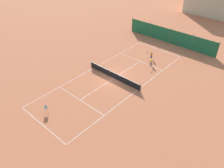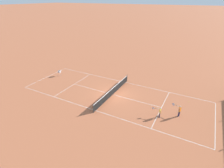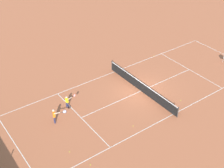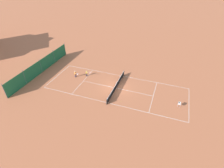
{
  "view_description": "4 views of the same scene",
  "coord_description": "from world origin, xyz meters",
  "px_view_note": "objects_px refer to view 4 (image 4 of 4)",
  "views": [
    {
      "loc": [
        16.68,
        -19.34,
        17.42
      ],
      "look_at": [
        1.5,
        -2.12,
        0.85
      ],
      "focal_mm": 35.0,
      "sensor_mm": 36.0,
      "label": 1
    },
    {
      "loc": [
        17.52,
        9.32,
        11.47
      ],
      "look_at": [
        -0.87,
        -0.58,
        1.02
      ],
      "focal_mm": 28.0,
      "sensor_mm": 36.0,
      "label": 2
    },
    {
      "loc": [
        -17.23,
        15.75,
        16.62
      ],
      "look_at": [
        1.4,
        2.27,
        0.91
      ],
      "focal_mm": 50.0,
      "sensor_mm": 36.0,
      "label": 3
    },
    {
      "loc": [
        -23.11,
        -7.63,
        18.06
      ],
      "look_at": [
        -0.99,
        0.42,
        1.43
      ],
      "focal_mm": 28.0,
      "sensor_mm": 36.0,
      "label": 4
    }
  ],
  "objects_px": {
    "tennis_ball_alley_right": "(151,81)",
    "tennis_ball_by_net_left": "(59,93)",
    "tennis_ball_by_net_right": "(89,95)",
    "ball_hopper": "(179,104)",
    "tennis_ball_service_box": "(63,86)",
    "player_far_baseline": "(75,74)",
    "tennis_net": "(116,86)",
    "player_far_service": "(87,73)",
    "tennis_ball_alley_left": "(121,102)"
  },
  "relations": [
    {
      "from": "tennis_net",
      "to": "player_far_baseline",
      "type": "distance_m",
      "value": 8.39
    },
    {
      "from": "ball_hopper",
      "to": "player_far_service",
      "type": "bearing_deg",
      "value": 79.46
    },
    {
      "from": "tennis_ball_by_net_right",
      "to": "ball_hopper",
      "type": "distance_m",
      "value": 14.14
    },
    {
      "from": "tennis_ball_service_box",
      "to": "player_far_baseline",
      "type": "bearing_deg",
      "value": -10.9
    },
    {
      "from": "tennis_net",
      "to": "player_far_service",
      "type": "distance_m",
      "value": 6.83
    },
    {
      "from": "player_far_service",
      "to": "tennis_ball_alley_right",
      "type": "relative_size",
      "value": 17.21
    },
    {
      "from": "tennis_ball_by_net_left",
      "to": "ball_hopper",
      "type": "relative_size",
      "value": 0.07
    },
    {
      "from": "tennis_net",
      "to": "player_far_baseline",
      "type": "height_order",
      "value": "player_far_baseline"
    },
    {
      "from": "tennis_ball_alley_left",
      "to": "tennis_net",
      "type": "bearing_deg",
      "value": 30.62
    },
    {
      "from": "tennis_ball_by_net_left",
      "to": "ball_hopper",
      "type": "distance_m",
      "value": 19.17
    },
    {
      "from": "tennis_net",
      "to": "tennis_ball_alley_left",
      "type": "xyz_separation_m",
      "value": [
        -3.15,
        -1.87,
        -0.47
      ]
    },
    {
      "from": "player_far_service",
      "to": "tennis_ball_alley_left",
      "type": "height_order",
      "value": "player_far_service"
    },
    {
      "from": "tennis_ball_alley_left",
      "to": "tennis_ball_by_net_left",
      "type": "relative_size",
      "value": 1.0
    },
    {
      "from": "player_far_service",
      "to": "ball_hopper",
      "type": "distance_m",
      "value": 17.26
    },
    {
      "from": "player_far_service",
      "to": "tennis_ball_alley_left",
      "type": "distance_m",
      "value": 9.84
    },
    {
      "from": "tennis_net",
      "to": "tennis_ball_by_net_left",
      "type": "relative_size",
      "value": 139.09
    },
    {
      "from": "player_far_baseline",
      "to": "tennis_ball_by_net_right",
      "type": "relative_size",
      "value": 19.82
    },
    {
      "from": "tennis_ball_alley_left",
      "to": "tennis_ball_by_net_right",
      "type": "xyz_separation_m",
      "value": [
        -0.12,
        5.46,
        0.0
      ]
    },
    {
      "from": "tennis_ball_by_net_right",
      "to": "tennis_ball_by_net_left",
      "type": "relative_size",
      "value": 1.0
    },
    {
      "from": "tennis_net",
      "to": "player_far_service",
      "type": "relative_size",
      "value": 8.08
    },
    {
      "from": "tennis_net",
      "to": "ball_hopper",
      "type": "distance_m",
      "value": 10.48
    },
    {
      "from": "tennis_ball_service_box",
      "to": "tennis_ball_alley_left",
      "type": "bearing_deg",
      "value": -92.17
    },
    {
      "from": "player_far_baseline",
      "to": "tennis_ball_by_net_right",
      "type": "xyz_separation_m",
      "value": [
        -4.0,
        -4.77,
        -0.73
      ]
    },
    {
      "from": "tennis_ball_by_net_left",
      "to": "tennis_ball_service_box",
      "type": "bearing_deg",
      "value": 16.22
    },
    {
      "from": "player_far_service",
      "to": "tennis_ball_alley_left",
      "type": "relative_size",
      "value": 17.21
    },
    {
      "from": "player_far_service",
      "to": "ball_hopper",
      "type": "bearing_deg",
      "value": -100.54
    },
    {
      "from": "tennis_ball_service_box",
      "to": "tennis_ball_by_net_left",
      "type": "distance_m",
      "value": 1.97
    },
    {
      "from": "tennis_ball_alley_right",
      "to": "tennis_ball_by_net_right",
      "type": "height_order",
      "value": "same"
    },
    {
      "from": "tennis_ball_alley_right",
      "to": "player_far_baseline",
      "type": "bearing_deg",
      "value": 104.01
    },
    {
      "from": "tennis_ball_by_net_right",
      "to": "ball_hopper",
      "type": "bearing_deg",
      "value": -81.93
    },
    {
      "from": "tennis_ball_alley_left",
      "to": "ball_hopper",
      "type": "xyz_separation_m",
      "value": [
        1.86,
        -8.53,
        0.62
      ]
    },
    {
      "from": "tennis_ball_alley_right",
      "to": "tennis_ball_service_box",
      "type": "bearing_deg",
      "value": 115.58
    },
    {
      "from": "player_far_service",
      "to": "tennis_ball_service_box",
      "type": "xyz_separation_m",
      "value": [
        -4.6,
        2.45,
        -0.63
      ]
    },
    {
      "from": "tennis_net",
      "to": "tennis_ball_by_net_right",
      "type": "relative_size",
      "value": 139.09
    },
    {
      "from": "tennis_ball_service_box",
      "to": "player_far_service",
      "type": "bearing_deg",
      "value": -28.06
    },
    {
      "from": "tennis_ball_alley_left",
      "to": "ball_hopper",
      "type": "relative_size",
      "value": 0.07
    },
    {
      "from": "tennis_ball_by_net_right",
      "to": "tennis_net",
      "type": "bearing_deg",
      "value": -47.62
    },
    {
      "from": "player_far_service",
      "to": "tennis_ball_service_box",
      "type": "bearing_deg",
      "value": 151.94
    },
    {
      "from": "tennis_net",
      "to": "tennis_ball_alley_right",
      "type": "height_order",
      "value": "tennis_net"
    },
    {
      "from": "tennis_ball_alley_right",
      "to": "tennis_ball_by_net_left",
      "type": "height_order",
      "value": "same"
    },
    {
      "from": "tennis_ball_alley_right",
      "to": "tennis_ball_by_net_right",
      "type": "relative_size",
      "value": 1.0
    },
    {
      "from": "tennis_ball_service_box",
      "to": "ball_hopper",
      "type": "height_order",
      "value": "ball_hopper"
    },
    {
      "from": "tennis_ball_by_net_left",
      "to": "player_far_baseline",
      "type": "bearing_deg",
      "value": -1.24
    },
    {
      "from": "ball_hopper",
      "to": "player_far_baseline",
      "type": "bearing_deg",
      "value": 83.85
    },
    {
      "from": "ball_hopper",
      "to": "tennis_ball_alley_right",
      "type": "bearing_deg",
      "value": 42.71
    },
    {
      "from": "tennis_ball_by_net_right",
      "to": "tennis_ball_by_net_left",
      "type": "height_order",
      "value": "same"
    },
    {
      "from": "tennis_ball_alley_left",
      "to": "ball_hopper",
      "type": "bearing_deg",
      "value": -77.7
    },
    {
      "from": "tennis_net",
      "to": "tennis_ball_by_net_left",
      "type": "xyz_separation_m",
      "value": [
        -4.64,
        8.47,
        -0.47
      ]
    },
    {
      "from": "tennis_net",
      "to": "tennis_ball_by_net_right",
      "type": "distance_m",
      "value": 4.88
    },
    {
      "from": "tennis_ball_alley_left",
      "to": "tennis_ball_by_net_left",
      "type": "distance_m",
      "value": 10.45
    }
  ]
}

